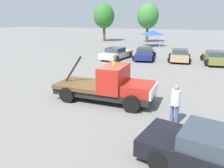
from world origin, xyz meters
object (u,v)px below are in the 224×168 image
object	(u,v)px
parked_car_tan	(180,55)
canopy_tent_blue	(152,33)
parked_car_navy	(145,54)
tree_center	(104,16)
tree_left	(148,16)
tow_truck	(109,86)
person_near_truck	(175,101)
parked_car_olive	(214,57)
traffic_cone	(117,74)
parked_car_cream	(116,53)

from	to	relation	value
parked_car_tan	canopy_tent_blue	distance (m)	13.20
parked_car_navy	tree_center	world-z (taller)	tree_center
canopy_tent_blue	tree_left	bearing A→B (deg)	110.54
tow_truck	parked_car_navy	distance (m)	13.65
person_near_truck	tree_center	bearing A→B (deg)	47.87
parked_car_olive	traffic_cone	size ratio (longest dim) A/B	8.63
person_near_truck	tree_left	distance (m)	34.35
tree_left	traffic_cone	size ratio (longest dim) A/B	13.07
person_near_truck	canopy_tent_blue	xyz separation A→B (m)	(-6.52, 27.26, 1.13)
parked_car_tan	traffic_cone	size ratio (longest dim) A/B	7.88
canopy_tent_blue	tree_left	world-z (taller)	tree_left
parked_car_cream	tow_truck	bearing A→B (deg)	-151.94
tow_truck	parked_car_olive	bearing A→B (deg)	66.17
tow_truck	canopy_tent_blue	bearing A→B (deg)	96.32
parked_car_tan	canopy_tent_blue	bearing A→B (deg)	19.90
traffic_cone	parked_car_navy	bearing A→B (deg)	88.04
parked_car_cream	traffic_cone	size ratio (longest dim) A/B	8.92
tree_center	traffic_cone	size ratio (longest dim) A/B	13.09
parked_car_navy	parked_car_olive	distance (m)	7.29
person_near_truck	parked_car_navy	size ratio (longest dim) A/B	0.38
canopy_tent_blue	tree_center	size ratio (longest dim) A/B	0.44
tree_center	canopy_tent_blue	bearing A→B (deg)	-22.14
parked_car_cream	parked_car_olive	world-z (taller)	same
parked_car_tan	person_near_truck	bearing A→B (deg)	179.42
parked_car_tan	parked_car_olive	xyz separation A→B (m)	(3.48, -0.10, 0.00)
parked_car_cream	canopy_tent_blue	bearing A→B (deg)	3.22
parked_car_tan	tree_left	bearing A→B (deg)	18.63
tow_truck	parked_car_cream	size ratio (longest dim) A/B	1.17
parked_car_navy	tree_left	bearing A→B (deg)	3.39
parked_car_cream	parked_car_tan	bearing A→B (deg)	-69.41
person_near_truck	parked_car_tan	bearing A→B (deg)	23.55
tow_truck	parked_car_olive	size ratio (longest dim) A/B	1.21
parked_car_olive	tree_left	size ratio (longest dim) A/B	0.66
tow_truck	tree_center	size ratio (longest dim) A/B	0.80
parked_car_cream	tree_center	xyz separation A→B (m)	(-9.06, 17.56, 4.18)
tree_center	parked_car_tan	bearing A→B (deg)	-45.47
parked_car_olive	canopy_tent_blue	world-z (taller)	canopy_tent_blue
parked_car_olive	traffic_cone	bearing A→B (deg)	131.21
person_near_truck	tree_center	world-z (taller)	tree_center
person_near_truck	parked_car_tan	distance (m)	15.37
tow_truck	tree_left	distance (m)	32.19
parked_car_navy	tree_left	xyz separation A→B (m)	(-3.79, 17.97, 4.17)
parked_car_tan	canopy_tent_blue	xyz separation A→B (m)	(-5.44, 11.93, 1.55)
tow_truck	tree_left	bearing A→B (deg)	99.07
parked_car_navy	canopy_tent_blue	world-z (taller)	canopy_tent_blue
parked_car_cream	parked_car_olive	distance (m)	10.43
parked_car_olive	traffic_cone	distance (m)	11.39
person_near_truck	traffic_cone	xyz separation A→B (m)	(-5.17, 6.72, -0.80)
parked_car_olive	parked_car_tan	bearing A→B (deg)	81.23
tree_left	parked_car_tan	bearing A→B (deg)	-66.76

